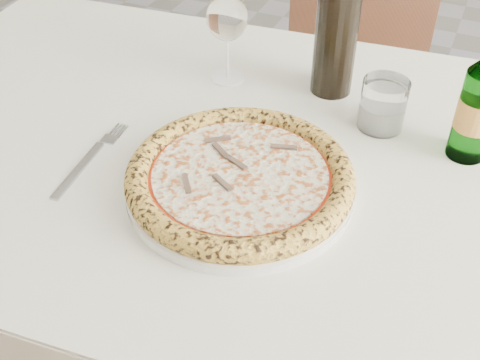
% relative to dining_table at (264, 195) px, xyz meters
% --- Properties ---
extents(dining_table, '(1.47, 0.94, 0.76)m').
position_rel_dining_table_xyz_m(dining_table, '(0.00, 0.00, 0.00)').
color(dining_table, brown).
rests_on(dining_table, floor).
extents(chair_far, '(0.43, 0.43, 0.93)m').
position_rel_dining_table_xyz_m(chair_far, '(-0.05, 0.78, -0.13)').
color(chair_far, brown).
rests_on(chair_far, floor).
extents(plate, '(0.33, 0.33, 0.02)m').
position_rel_dining_table_xyz_m(plate, '(0.00, -0.10, 0.10)').
color(plate, white).
rests_on(plate, dining_table).
extents(pizza, '(0.33, 0.33, 0.03)m').
position_rel_dining_table_xyz_m(pizza, '(-0.00, -0.10, 0.12)').
color(pizza, '#F4BC5A').
rests_on(pizza, plate).
extents(fork, '(0.03, 0.20, 0.00)m').
position_rel_dining_table_xyz_m(fork, '(-0.24, -0.13, 0.09)').
color(fork, '#9A9DA7').
rests_on(fork, dining_table).
extents(wine_glass, '(0.07, 0.07, 0.16)m').
position_rel_dining_table_xyz_m(wine_glass, '(-0.15, 0.18, 0.21)').
color(wine_glass, white).
rests_on(wine_glass, dining_table).
extents(tumbler, '(0.07, 0.07, 0.08)m').
position_rel_dining_table_xyz_m(tumbler, '(0.15, 0.14, 0.13)').
color(tumbler, white).
rests_on(tumbler, dining_table).
extents(beer_bottle, '(0.06, 0.06, 0.22)m').
position_rel_dining_table_xyz_m(beer_bottle, '(0.29, 0.12, 0.18)').
color(beer_bottle, '#388836').
rests_on(beer_bottle, dining_table).
extents(wine_bottle, '(0.07, 0.07, 0.30)m').
position_rel_dining_table_xyz_m(wine_bottle, '(0.04, 0.22, 0.22)').
color(wine_bottle, black).
rests_on(wine_bottle, dining_table).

